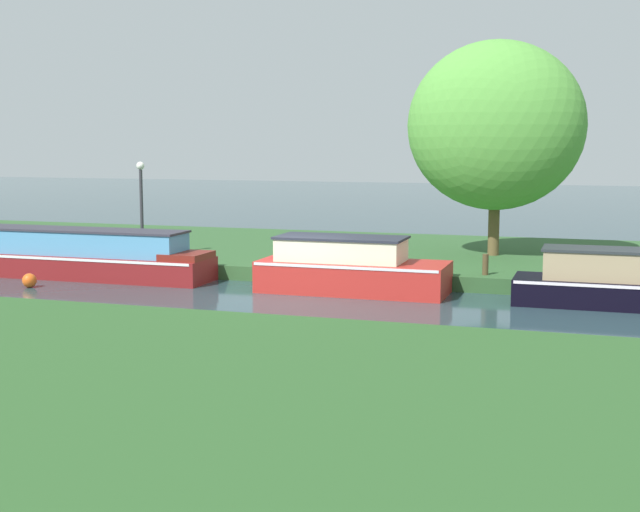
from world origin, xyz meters
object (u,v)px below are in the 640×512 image
object	(u,v)px
mooring_post_near	(485,264)
channel_buoy	(29,280)
black_narrowboat	(624,282)
red_cruiser	(350,268)
mooring_post_far	(99,248)
maroon_barge	(49,254)
willow_tree_left	(495,126)
lamp_post	(141,197)

from	to	relation	value
mooring_post_near	channel_buoy	bearing A→B (deg)	-164.12
black_narrowboat	red_cruiser	bearing A→B (deg)	180.00
red_cruiser	mooring_post_near	xyz separation A→B (m)	(3.27, 1.35, 0.06)
mooring_post_near	mooring_post_far	bearing A→B (deg)	180.00
maroon_barge	willow_tree_left	size ratio (longest dim) A/B	1.58
maroon_barge	channel_buoy	bearing A→B (deg)	-69.81
lamp_post	black_narrowboat	bearing A→B (deg)	-8.37
channel_buoy	red_cruiser	bearing A→B (deg)	13.18
willow_tree_left	channel_buoy	size ratio (longest dim) A/B	17.01
maroon_barge	mooring_post_near	world-z (taller)	maroon_barge
willow_tree_left	maroon_barge	bearing A→B (deg)	-156.59
black_narrowboat	mooring_post_near	world-z (taller)	black_narrowboat
black_narrowboat	lamp_post	distance (m)	13.99
channel_buoy	lamp_post	bearing A→B (deg)	73.59
maroon_barge	mooring_post_near	xyz separation A→B (m)	(12.26, 1.35, 0.04)
maroon_barge	mooring_post_far	xyz separation A→B (m)	(0.80, 1.35, 0.05)
channel_buoy	willow_tree_left	bearing A→B (deg)	32.30
mooring_post_far	black_narrowboat	bearing A→B (deg)	-5.19
lamp_post	mooring_post_far	size ratio (longest dim) A/B	4.99
black_narrowboat	mooring_post_near	size ratio (longest dim) A/B	9.03
maroon_barge	willow_tree_left	distance (m)	13.56
black_narrowboat	willow_tree_left	size ratio (longest dim) A/B	0.77
mooring_post_near	mooring_post_far	xyz separation A→B (m)	(-11.45, 0.00, 0.01)
maroon_barge	black_narrowboat	xyz separation A→B (m)	(15.62, -0.00, -0.06)
maroon_barge	mooring_post_far	bearing A→B (deg)	59.13
red_cruiser	lamp_post	bearing A→B (deg)	164.11
willow_tree_left	mooring_post_near	bearing A→B (deg)	-85.89
black_narrowboat	channel_buoy	distance (m)	15.04
mooring_post_near	channel_buoy	size ratio (longest dim) A/B	1.45
willow_tree_left	channel_buoy	xyz separation A→B (m)	(-11.27, -7.12, -4.11)
red_cruiser	mooring_post_near	distance (m)	3.53
black_narrowboat	mooring_post_far	size ratio (longest dim) A/B	8.69
red_cruiser	mooring_post_near	bearing A→B (deg)	22.39
red_cruiser	mooring_post_far	xyz separation A→B (m)	(-8.18, 1.35, 0.07)
maroon_barge	red_cruiser	xyz separation A→B (m)	(8.99, 0.00, -0.02)
red_cruiser	lamp_post	world-z (taller)	lamp_post
maroon_barge	channel_buoy	distance (m)	2.11
black_narrowboat	lamp_post	world-z (taller)	lamp_post
black_narrowboat	channel_buoy	size ratio (longest dim) A/B	13.10
willow_tree_left	mooring_post_far	size ratio (longest dim) A/B	11.28
lamp_post	mooring_post_near	world-z (taller)	lamp_post
red_cruiser	mooring_post_far	distance (m)	8.29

